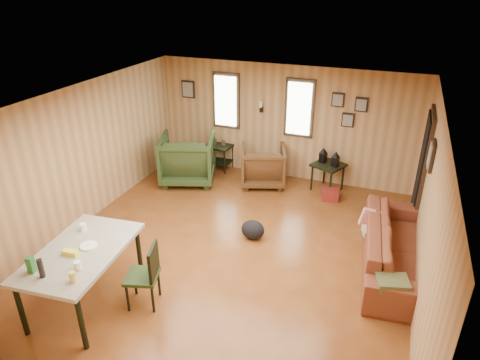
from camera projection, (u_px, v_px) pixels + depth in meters
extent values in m
cube|color=brown|center=(231.00, 249.00, 6.91)|extent=(5.50, 6.00, 0.02)
cube|color=#997C5B|center=(230.00, 103.00, 5.86)|extent=(5.50, 6.00, 0.02)
cube|color=tan|center=(285.00, 123.00, 8.91)|extent=(5.50, 0.02, 2.40)
cube|color=tan|center=(105.00, 319.00, 3.85)|extent=(5.50, 0.02, 2.40)
cube|color=tan|center=(80.00, 156.00, 7.27)|extent=(0.02, 6.00, 2.40)
cube|color=tan|center=(429.00, 216.00, 5.49)|extent=(0.02, 6.00, 2.40)
cube|color=black|center=(226.00, 101.00, 9.15)|extent=(0.60, 0.05, 1.20)
cube|color=#E0F2D1|center=(226.00, 101.00, 9.11)|extent=(0.48, 0.04, 1.06)
cube|color=black|center=(299.00, 108.00, 8.63)|extent=(0.60, 0.05, 1.20)
cube|color=#E0F2D1|center=(299.00, 109.00, 8.60)|extent=(0.48, 0.04, 1.06)
cube|color=black|center=(261.00, 109.00, 8.91)|extent=(0.07, 0.05, 0.12)
cylinder|color=silver|center=(261.00, 104.00, 8.81)|extent=(0.07, 0.07, 0.14)
cube|color=black|center=(423.00, 170.00, 7.23)|extent=(0.06, 1.00, 2.05)
cube|color=black|center=(420.00, 170.00, 7.24)|extent=(0.04, 0.82, 1.90)
cube|color=black|center=(338.00, 100.00, 8.28)|extent=(0.24, 0.04, 0.28)
cube|color=#9E998C|center=(338.00, 100.00, 8.25)|extent=(0.19, 0.02, 0.22)
cube|color=black|center=(361.00, 105.00, 8.16)|extent=(0.24, 0.04, 0.28)
cube|color=#9E998C|center=(361.00, 105.00, 8.13)|extent=(0.19, 0.02, 0.22)
cube|color=black|center=(348.00, 120.00, 8.37)|extent=(0.24, 0.04, 0.28)
cube|color=#9E998C|center=(348.00, 120.00, 8.34)|extent=(0.19, 0.02, 0.22)
cube|color=black|center=(188.00, 89.00, 9.36)|extent=(0.30, 0.04, 0.38)
cube|color=#9E998C|center=(188.00, 90.00, 9.34)|extent=(0.24, 0.02, 0.31)
cube|color=black|center=(432.00, 156.00, 6.00)|extent=(0.04, 0.34, 0.42)
cube|color=#9E998C|center=(430.00, 155.00, 6.01)|extent=(0.02, 0.27, 0.34)
imported|color=brown|center=(400.00, 241.00, 6.26)|extent=(0.93, 2.50, 0.96)
imported|color=#4B2E16|center=(263.00, 164.00, 8.85)|extent=(1.11, 1.07, 0.91)
imported|color=#293B1B|center=(188.00, 156.00, 8.93)|extent=(1.36, 1.32, 1.12)
cube|color=black|center=(219.00, 146.00, 9.51)|extent=(0.60, 0.55, 0.04)
cube|color=black|center=(220.00, 161.00, 9.67)|extent=(0.54, 0.50, 0.03)
cylinder|color=black|center=(206.00, 159.00, 9.56)|extent=(0.04, 0.04, 0.54)
cylinder|color=black|center=(225.00, 162.00, 9.38)|extent=(0.04, 0.04, 0.54)
cylinder|color=black|center=(215.00, 153.00, 9.88)|extent=(0.04, 0.04, 0.54)
cylinder|color=black|center=(233.00, 156.00, 9.70)|extent=(0.04, 0.04, 0.54)
cube|color=#40312A|center=(215.00, 141.00, 9.52)|extent=(0.10, 0.03, 0.13)
cube|color=#40312A|center=(223.00, 143.00, 9.43)|extent=(0.09, 0.03, 0.12)
cube|color=black|center=(329.00, 165.00, 8.54)|extent=(0.73, 0.73, 0.04)
cylinder|color=black|center=(312.00, 178.00, 8.66)|extent=(0.05, 0.05, 0.55)
cylinder|color=black|center=(330.00, 184.00, 8.38)|extent=(0.05, 0.05, 0.55)
cylinder|color=black|center=(324.00, 171.00, 8.94)|extent=(0.05, 0.05, 0.55)
cylinder|color=black|center=(343.00, 178.00, 8.66)|extent=(0.05, 0.05, 0.55)
cube|color=black|center=(323.00, 157.00, 8.58)|extent=(0.16, 0.16, 0.20)
cone|color=black|center=(324.00, 150.00, 8.51)|extent=(0.22, 0.22, 0.11)
cube|color=black|center=(335.00, 161.00, 8.40)|extent=(0.16, 0.16, 0.20)
cone|color=black|center=(336.00, 154.00, 8.33)|extent=(0.22, 0.22, 0.11)
cube|color=maroon|center=(330.00, 195.00, 8.34)|extent=(0.36, 0.28, 0.23)
ellipsoid|color=black|center=(253.00, 230.00, 7.10)|extent=(0.45, 0.38, 0.34)
cube|color=#484D2B|center=(393.00, 283.00, 5.39)|extent=(0.46, 0.41, 0.13)
cube|color=red|center=(370.00, 218.00, 6.66)|extent=(0.36, 0.18, 0.35)
cube|color=gray|center=(374.00, 232.00, 6.49)|extent=(0.39, 0.33, 0.10)
cube|color=#9E9985|center=(80.00, 252.00, 5.44)|extent=(1.14, 1.72, 0.05)
cylinder|color=black|center=(21.00, 309.00, 5.10)|extent=(0.07, 0.07, 0.78)
cylinder|color=black|center=(81.00, 323.00, 4.90)|extent=(0.07, 0.07, 0.78)
cylinder|color=black|center=(89.00, 244.00, 6.33)|extent=(0.07, 0.07, 0.78)
cylinder|color=black|center=(139.00, 253.00, 6.13)|extent=(0.07, 0.07, 0.78)
cylinder|color=white|center=(78.00, 265.00, 5.07)|extent=(0.10, 0.10, 0.10)
cylinder|color=white|center=(83.00, 227.00, 5.84)|extent=(0.10, 0.10, 0.10)
cube|color=#24662B|center=(31.00, 265.00, 4.99)|extent=(0.08, 0.08, 0.21)
cylinder|color=black|center=(41.00, 268.00, 4.91)|extent=(0.07, 0.07, 0.24)
cylinder|color=#D7C255|center=(73.00, 277.00, 4.86)|extent=(0.09, 0.09, 0.13)
cylinder|color=white|center=(89.00, 246.00, 5.50)|extent=(0.24, 0.24, 0.02)
cube|color=yellow|center=(71.00, 253.00, 5.33)|extent=(0.20, 0.11, 0.07)
cube|color=#293B1B|center=(142.00, 276.00, 5.58)|extent=(0.51, 0.51, 0.05)
cube|color=black|center=(153.00, 262.00, 5.46)|extent=(0.15, 0.38, 0.45)
cylinder|color=black|center=(128.00, 298.00, 5.54)|extent=(0.04, 0.04, 0.43)
cylinder|color=black|center=(153.00, 299.00, 5.52)|extent=(0.04, 0.04, 0.43)
cylinder|color=black|center=(135.00, 281.00, 5.84)|extent=(0.04, 0.04, 0.43)
cylinder|color=black|center=(159.00, 282.00, 5.82)|extent=(0.04, 0.04, 0.43)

